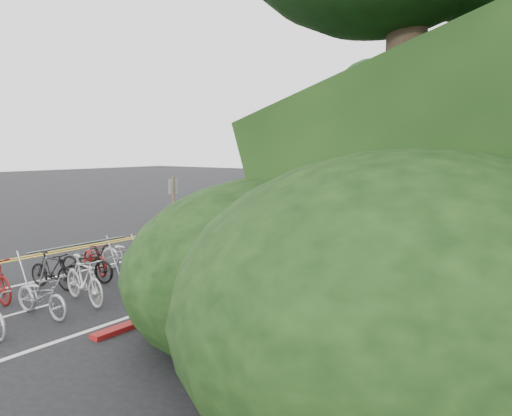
# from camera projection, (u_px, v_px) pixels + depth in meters

# --- Properties ---
(ground) EXTENTS (120.00, 120.00, 0.00)m
(ground) POSITION_uv_depth(u_px,v_px,m) (31.00, 273.00, 14.03)
(ground) COLOR black
(ground) RESTS_ON ground
(road_markings) EXTENTS (7.47, 80.00, 0.01)m
(road_markings) POSITION_uv_depth(u_px,v_px,m) (260.00, 228.00, 21.71)
(road_markings) COLOR gold
(road_markings) RESTS_ON ground
(red_curb) EXTENTS (0.25, 28.00, 0.10)m
(red_curb) POSITION_uv_depth(u_px,v_px,m) (388.00, 233.00, 20.23)
(red_curb) COLOR maroon
(red_curb) RESTS_ON ground
(bike_rack_front) EXTENTS (1.19, 2.56, 1.27)m
(bike_rack_front) POSITION_uv_depth(u_px,v_px,m) (80.00, 260.00, 11.62)
(bike_rack_front) COLOR gray
(bike_rack_front) RESTS_ON ground
(bike_racks_rest) EXTENTS (1.14, 23.00, 1.17)m
(bike_racks_rest) POSITION_uv_depth(u_px,v_px,m) (340.00, 207.00, 22.52)
(bike_racks_rest) COLOR gray
(bike_racks_rest) RESTS_ON ground
(signposts_rest) EXTENTS (0.08, 18.40, 2.50)m
(signposts_rest) POSITION_uv_depth(u_px,v_px,m) (306.00, 190.00, 24.67)
(signposts_rest) COLOR brown
(signposts_rest) RESTS_ON ground
(bike_front) EXTENTS (0.99, 1.75, 0.87)m
(bike_front) POSITION_uv_depth(u_px,v_px,m) (95.00, 258.00, 13.95)
(bike_front) COLOR maroon
(bike_front) RESTS_ON ground
(bike_valet) EXTENTS (3.45, 14.96, 1.08)m
(bike_valet) POSITION_uv_depth(u_px,v_px,m) (191.00, 249.00, 14.93)
(bike_valet) COLOR #144C1E
(bike_valet) RESTS_ON ground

